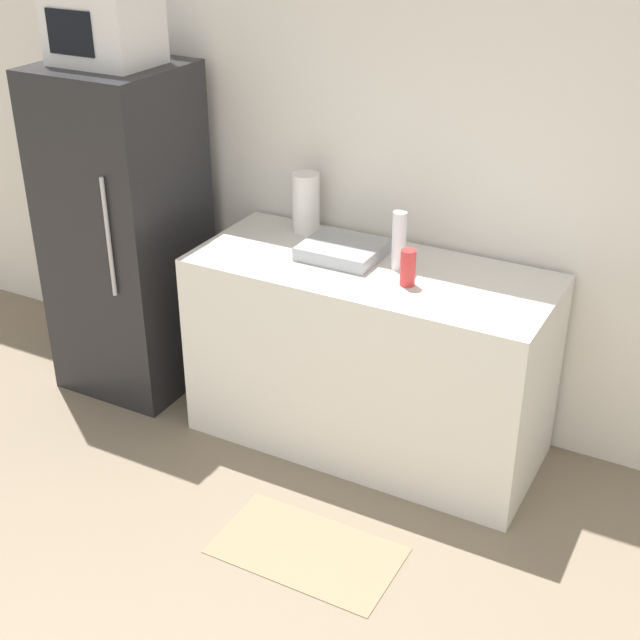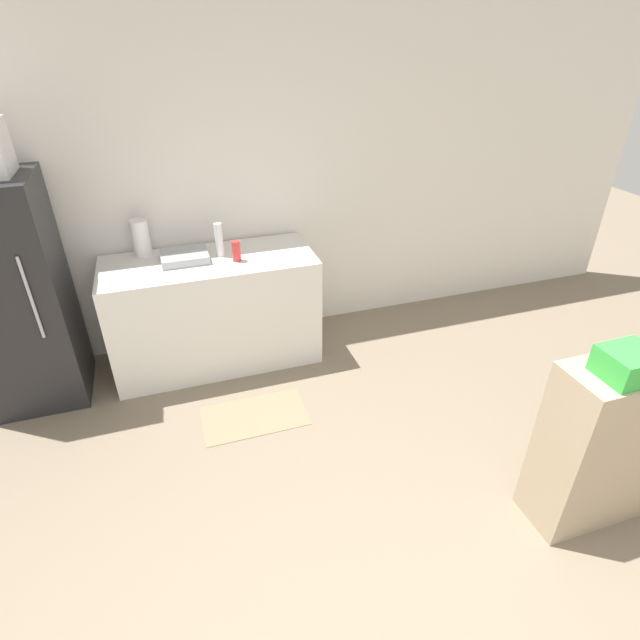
% 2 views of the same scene
% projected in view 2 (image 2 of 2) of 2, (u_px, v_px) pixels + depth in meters
% --- Properties ---
extents(wall_back, '(8.00, 0.06, 2.60)m').
position_uv_depth(wall_back, '(215.00, 190.00, 3.89)').
color(wall_back, white).
rests_on(wall_back, ground_plane).
extents(refrigerator, '(0.63, 0.63, 1.63)m').
position_uv_depth(refrigerator, '(16.00, 297.00, 3.39)').
color(refrigerator, '#232326').
rests_on(refrigerator, ground_plane).
extents(counter, '(1.59, 0.67, 0.89)m').
position_uv_depth(counter, '(215.00, 311.00, 3.97)').
color(counter, silver).
rests_on(counter, ground_plane).
extents(sink_basin, '(0.34, 0.30, 0.06)m').
position_uv_depth(sink_basin, '(185.00, 256.00, 3.72)').
color(sink_basin, '#9EA3A8').
rests_on(sink_basin, counter).
extents(bottle_tall, '(0.06, 0.06, 0.26)m').
position_uv_depth(bottle_tall, '(219.00, 240.00, 3.74)').
color(bottle_tall, silver).
rests_on(bottle_tall, counter).
extents(bottle_short, '(0.06, 0.06, 0.16)m').
position_uv_depth(bottle_short, '(236.00, 251.00, 3.69)').
color(bottle_short, red).
rests_on(bottle_short, counter).
extents(shelf_cabinet, '(0.71, 0.32, 1.00)m').
position_uv_depth(shelf_cabinet, '(606.00, 443.00, 2.65)').
color(shelf_cabinet, tan).
rests_on(shelf_cabinet, ground_plane).
extents(basket, '(0.25, 0.22, 0.14)m').
position_uv_depth(basket, '(628.00, 364.00, 2.29)').
color(basket, green).
rests_on(basket, shelf_cabinet).
extents(paper_towel_roll, '(0.13, 0.13, 0.28)m').
position_uv_depth(paper_towel_roll, '(141.00, 238.00, 3.74)').
color(paper_towel_roll, white).
rests_on(paper_towel_roll, counter).
extents(kitchen_rug, '(0.74, 0.42, 0.01)m').
position_uv_depth(kitchen_rug, '(255.00, 416.00, 3.57)').
color(kitchen_rug, '#937A5B').
rests_on(kitchen_rug, ground_plane).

